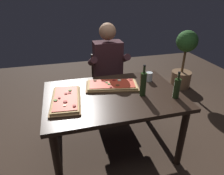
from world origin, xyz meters
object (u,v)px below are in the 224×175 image
dining_table (113,102)px  pizza_rectangular_left (66,100)px  wine_bottle_dark (177,88)px  potted_plant_corner (184,59)px  oil_bottle_amber (143,84)px  seated_diner (109,68)px  pizza_rectangular_front (112,85)px  diner_chair (107,81)px  tumbler_near_camera (149,77)px

dining_table → pizza_rectangular_left: (-0.48, -0.03, 0.12)m
wine_bottle_dark → potted_plant_corner: potted_plant_corner is taller
pizza_rectangular_left → oil_bottle_amber: oil_bottle_amber is taller
seated_diner → potted_plant_corner: seated_diner is taller
pizza_rectangular_front → potted_plant_corner: (1.66, 1.11, -0.20)m
pizza_rectangular_left → wine_bottle_dark: 1.09m
pizza_rectangular_front → potted_plant_corner: potted_plant_corner is taller
wine_bottle_dark → oil_bottle_amber: bearing=156.1°
pizza_rectangular_front → seated_diner: bearing=79.7°
oil_bottle_amber → diner_chair: 1.04m
dining_table → wine_bottle_dark: wine_bottle_dark is taller
pizza_rectangular_front → pizza_rectangular_left: size_ratio=1.08×
diner_chair → potted_plant_corner: (1.55, 0.42, 0.08)m
dining_table → oil_bottle_amber: (0.28, -0.10, 0.22)m
dining_table → tumbler_near_camera: size_ratio=13.44×
wine_bottle_dark → diner_chair: bearing=112.5°
diner_chair → seated_diner: bearing=-90.0°
pizza_rectangular_left → tumbler_near_camera: tumbler_near_camera is taller
diner_chair → seated_diner: size_ratio=0.65×
oil_bottle_amber → seated_diner: size_ratio=0.25×
pizza_rectangular_front → wine_bottle_dark: (0.55, -0.39, 0.09)m
potted_plant_corner → tumbler_near_camera: bearing=-138.3°
pizza_rectangular_front → oil_bottle_amber: size_ratio=1.89×
oil_bottle_amber → diner_chair: (-0.15, 0.95, -0.38)m
wine_bottle_dark → seated_diner: size_ratio=0.21×
pizza_rectangular_front → diner_chair: size_ratio=0.71×
pizza_rectangular_left → diner_chair: diner_chair is taller
dining_table → tumbler_near_camera: bearing=22.8°
pizza_rectangular_left → oil_bottle_amber: size_ratio=1.76×
oil_bottle_amber → dining_table: bearing=161.2°
wine_bottle_dark → potted_plant_corner: 1.88m
oil_bottle_amber → tumbler_near_camera: (0.21, 0.30, -0.08)m
dining_table → potted_plant_corner: (1.69, 1.27, -0.08)m
potted_plant_corner → dining_table: bearing=-143.0°
pizza_rectangular_left → wine_bottle_dark: bearing=-10.8°
pizza_rectangular_front → oil_bottle_amber: oil_bottle_amber is taller
pizza_rectangular_left → seated_diner: size_ratio=0.43×
dining_table → oil_bottle_amber: oil_bottle_amber is taller
seated_diner → oil_bottle_amber: bearing=-79.8°
tumbler_near_camera → potted_plant_corner: bearing=41.7°
pizza_rectangular_front → seated_diner: seated_diner is taller
dining_table → pizza_rectangular_left: pizza_rectangular_left is taller
potted_plant_corner → seated_diner: bearing=-161.0°
pizza_rectangular_left → wine_bottle_dark: wine_bottle_dark is taller
pizza_rectangular_front → diner_chair: 0.75m
pizza_rectangular_left → potted_plant_corner: potted_plant_corner is taller
pizza_rectangular_left → tumbler_near_camera: (0.98, 0.23, 0.03)m
pizza_rectangular_front → pizza_rectangular_left: same height
pizza_rectangular_left → potted_plant_corner: bearing=30.9°
oil_bottle_amber → wine_bottle_dark: bearing=-23.9°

